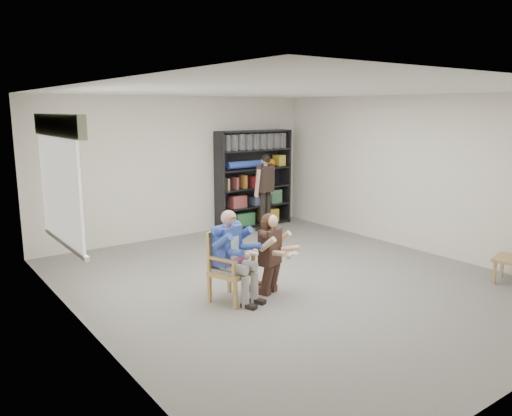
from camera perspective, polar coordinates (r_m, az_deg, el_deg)
room_shell at (r=7.26m, az=4.08°, el=2.15°), size 6.00×7.00×2.80m
floor at (r=7.60m, az=3.93°, el=-8.33°), size 6.00×7.00×0.01m
window_left at (r=6.75m, az=-21.38°, el=2.70°), size 0.16×2.00×1.75m
armchair at (r=6.71m, az=-2.77°, el=-6.65°), size 0.71×0.70×0.96m
seated_man at (r=6.67m, az=-2.78°, el=-5.47°), size 0.77×0.89×1.25m
kneeling_woman at (r=6.91m, az=1.81°, el=-5.31°), size 0.72×0.89×1.15m
bookshelf at (r=10.90m, az=-0.25°, el=3.34°), size 1.80×0.38×2.10m
standing_man at (r=10.45m, az=1.07°, el=1.70°), size 0.55×0.39×1.64m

